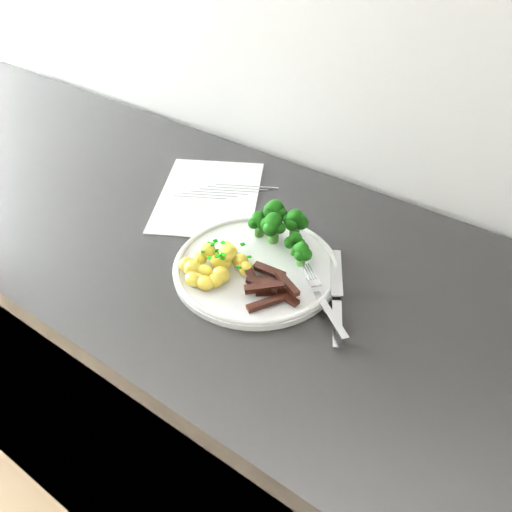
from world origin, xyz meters
TOP-DOWN VIEW (x-y plane):
  - counter at (0.09, 1.66)m, footprint 2.46×0.62m
  - recipe_paper at (-0.14, 1.77)m, footprint 0.30×0.33m
  - plate at (0.06, 1.65)m, footprint 0.27×0.27m
  - broccoli at (0.06, 1.72)m, footprint 0.14×0.09m
  - potatoes at (0.02, 1.60)m, footprint 0.11×0.12m
  - beef_strips at (0.12, 1.61)m, footprint 0.12×0.10m
  - fork at (0.20, 1.63)m, footprint 0.14×0.11m
  - knife at (0.22, 1.64)m, footprint 0.12×0.19m

SIDE VIEW (x-z plane):
  - counter at x=0.09m, z-range 0.00..0.92m
  - recipe_paper at x=-0.14m, z-range 0.92..0.93m
  - plate at x=0.06m, z-range 0.92..0.94m
  - knife at x=0.22m, z-range 0.92..0.94m
  - fork at x=0.20m, z-range 0.93..0.95m
  - beef_strips at x=0.12m, z-range 0.93..0.95m
  - potatoes at x=0.02m, z-range 0.92..0.97m
  - broccoli at x=0.06m, z-range 0.94..1.00m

